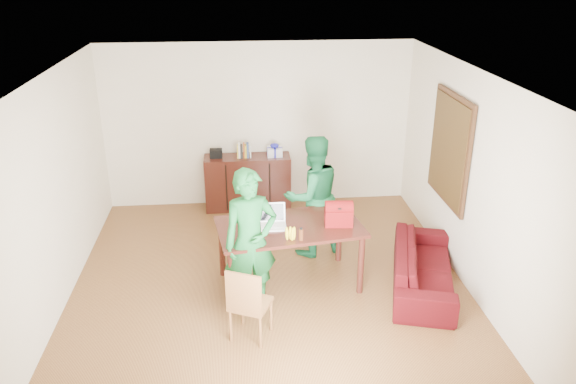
{
  "coord_description": "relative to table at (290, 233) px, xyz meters",
  "views": [
    {
      "loc": [
        -0.35,
        -6.15,
        3.91
      ],
      "look_at": [
        0.26,
        0.26,
        1.2
      ],
      "focal_mm": 35.0,
      "sensor_mm": 36.0,
      "label": 1
    }
  ],
  "objects": [
    {
      "name": "chair",
      "position": [
        -0.53,
        -1.05,
        -0.46
      ],
      "size": [
        0.53,
        0.52,
        0.89
      ],
      "rotation": [
        0.0,
        0.0,
        -0.42
      ],
      "color": "brown",
      "rests_on": "ground"
    },
    {
      "name": "red_bag",
      "position": [
        0.61,
        -0.03,
        0.23
      ],
      "size": [
        0.36,
        0.22,
        0.25
      ],
      "primitive_type": "cube",
      "rotation": [
        0.0,
        0.0,
        -0.08
      ],
      "color": "maroon",
      "rests_on": "table"
    },
    {
      "name": "person_far",
      "position": [
        0.4,
        0.81,
        0.14
      ],
      "size": [
        1.01,
        0.9,
        1.73
      ],
      "primitive_type": "imported",
      "rotation": [
        0.0,
        0.0,
        3.49
      ],
      "color": "#155E33",
      "rests_on": "ground"
    },
    {
      "name": "bottle",
      "position": [
        0.1,
        -0.4,
        0.19
      ],
      "size": [
        0.07,
        0.07,
        0.16
      ],
      "primitive_type": "cylinder",
      "rotation": [
        0.0,
        0.0,
        -0.37
      ],
      "color": "#512612",
      "rests_on": "table"
    },
    {
      "name": "table",
      "position": [
        0.0,
        0.0,
        0.0
      ],
      "size": [
        1.9,
        1.25,
        0.83
      ],
      "rotation": [
        0.0,
        0.0,
        0.15
      ],
      "color": "black",
      "rests_on": "ground"
    },
    {
      "name": "bananas",
      "position": [
        -0.02,
        -0.37,
        0.14
      ],
      "size": [
        0.17,
        0.11,
        0.06
      ],
      "primitive_type": null,
      "rotation": [
        0.0,
        0.0,
        -0.01
      ],
      "color": "yellow",
      "rests_on": "table"
    },
    {
      "name": "person_near",
      "position": [
        -0.5,
        -0.47,
        0.16
      ],
      "size": [
        0.73,
        0.57,
        1.76
      ],
      "primitive_type": "imported",
      "rotation": [
        0.0,
        0.0,
        0.26
      ],
      "color": "#145D26",
      "rests_on": "ground"
    },
    {
      "name": "room",
      "position": [
        -0.25,
        0.07,
        0.59
      ],
      "size": [
        5.2,
        5.7,
        2.9
      ],
      "color": "#462211",
      "rests_on": "ground"
    },
    {
      "name": "laptop",
      "position": [
        -0.22,
        -0.03,
        0.15
      ],
      "size": [
        0.36,
        0.26,
        0.25
      ],
      "rotation": [
        0.0,
        0.0,
        -0.02
      ],
      "color": "white",
      "rests_on": "table"
    },
    {
      "name": "sofa",
      "position": [
        1.69,
        -0.21,
        -0.45
      ],
      "size": [
        1.21,
        1.98,
        0.54
      ],
      "primitive_type": "imported",
      "rotation": [
        0.0,
        0.0,
        1.29
      ],
      "color": "#400814",
      "rests_on": "ground"
    }
  ]
}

